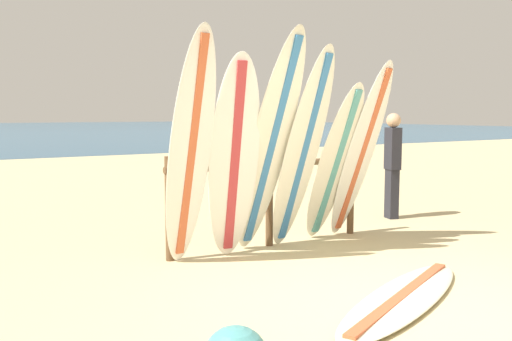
{
  "coord_description": "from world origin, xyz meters",
  "views": [
    {
      "loc": [
        -3.36,
        -2.93,
        1.6
      ],
      "look_at": [
        0.34,
        2.92,
        0.89
      ],
      "focal_mm": 39.32,
      "sensor_mm": 36.0,
      "label": 1
    }
  ],
  "objects_px": {
    "surfboard_leaning_far_left": "(190,149)",
    "surfboard_leaning_center_left": "(270,144)",
    "surfboard_leaning_right": "(361,152)",
    "surfboard_lying_on_sand": "(403,297)",
    "surfboard_rack": "(269,186)",
    "beachgoer_standing": "(393,161)",
    "surfboard_leaning_center": "(303,150)",
    "surfboard_leaning_center_right": "(335,163)",
    "surfboard_leaning_left": "(234,159)"
  },
  "relations": [
    {
      "from": "surfboard_leaning_center_right",
      "to": "surfboard_lying_on_sand",
      "type": "height_order",
      "value": "surfboard_leaning_center_right"
    },
    {
      "from": "surfboard_leaning_center",
      "to": "beachgoer_standing",
      "type": "height_order",
      "value": "surfboard_leaning_center"
    },
    {
      "from": "surfboard_leaning_far_left",
      "to": "surfboard_leaning_center_right",
      "type": "height_order",
      "value": "surfboard_leaning_far_left"
    },
    {
      "from": "surfboard_lying_on_sand",
      "to": "surfboard_leaning_center",
      "type": "bearing_deg",
      "value": 79.6
    },
    {
      "from": "surfboard_leaning_right",
      "to": "surfboard_leaning_center_left",
      "type": "bearing_deg",
      "value": -176.98
    },
    {
      "from": "surfboard_leaning_left",
      "to": "surfboard_leaning_center",
      "type": "relative_size",
      "value": 0.94
    },
    {
      "from": "surfboard_rack",
      "to": "surfboard_leaning_center",
      "type": "height_order",
      "value": "surfboard_leaning_center"
    },
    {
      "from": "surfboard_leaning_far_left",
      "to": "surfboard_lying_on_sand",
      "type": "xyz_separation_m",
      "value": [
        1.07,
        -1.92,
        -1.2
      ]
    },
    {
      "from": "surfboard_lying_on_sand",
      "to": "beachgoer_standing",
      "type": "height_order",
      "value": "beachgoer_standing"
    },
    {
      "from": "surfboard_rack",
      "to": "surfboard_leaning_left",
      "type": "distance_m",
      "value": 0.9
    },
    {
      "from": "surfboard_leaning_center",
      "to": "surfboard_lying_on_sand",
      "type": "bearing_deg",
      "value": -100.4
    },
    {
      "from": "surfboard_rack",
      "to": "beachgoer_standing",
      "type": "xyz_separation_m",
      "value": [
        2.57,
        0.48,
        0.15
      ]
    },
    {
      "from": "surfboard_leaning_right",
      "to": "beachgoer_standing",
      "type": "distance_m",
      "value": 1.66
    },
    {
      "from": "surfboard_leaning_left",
      "to": "surfboard_leaning_center",
      "type": "height_order",
      "value": "surfboard_leaning_center"
    },
    {
      "from": "surfboard_leaning_center_right",
      "to": "beachgoer_standing",
      "type": "height_order",
      "value": "surfboard_leaning_center_right"
    },
    {
      "from": "beachgoer_standing",
      "to": "surfboard_leaning_left",
      "type": "bearing_deg",
      "value": -165.12
    },
    {
      "from": "surfboard_leaning_center",
      "to": "surfboard_lying_on_sand",
      "type": "height_order",
      "value": "surfboard_leaning_center"
    },
    {
      "from": "surfboard_leaning_far_left",
      "to": "surfboard_leaning_center",
      "type": "xyz_separation_m",
      "value": [
        1.41,
        -0.02,
        -0.06
      ]
    },
    {
      "from": "surfboard_leaning_center_left",
      "to": "beachgoer_standing",
      "type": "height_order",
      "value": "surfboard_leaning_center_left"
    },
    {
      "from": "surfboard_rack",
      "to": "surfboard_leaning_center",
      "type": "xyz_separation_m",
      "value": [
        0.19,
        -0.4,
        0.45
      ]
    },
    {
      "from": "surfboard_leaning_left",
      "to": "surfboard_leaning_right",
      "type": "xyz_separation_m",
      "value": [
        1.86,
        0.04,
        0.0
      ]
    },
    {
      "from": "surfboard_leaning_center_right",
      "to": "surfboard_leaning_center_left",
      "type": "bearing_deg",
      "value": -172.62
    },
    {
      "from": "surfboard_lying_on_sand",
      "to": "surfboard_rack",
      "type": "bearing_deg",
      "value": 86.08
    },
    {
      "from": "surfboard_leaning_far_left",
      "to": "surfboard_lying_on_sand",
      "type": "bearing_deg",
      "value": -60.94
    },
    {
      "from": "surfboard_rack",
      "to": "surfboard_lying_on_sand",
      "type": "xyz_separation_m",
      "value": [
        -0.16,
        -2.3,
        -0.7
      ]
    },
    {
      "from": "surfboard_leaning_center_left",
      "to": "surfboard_lying_on_sand",
      "type": "xyz_separation_m",
      "value": [
        0.12,
        -1.88,
        -1.22
      ]
    },
    {
      "from": "surfboard_rack",
      "to": "surfboard_lying_on_sand",
      "type": "distance_m",
      "value": 2.41
    },
    {
      "from": "surfboard_leaning_far_left",
      "to": "surfboard_leaning_center_right",
      "type": "relative_size",
      "value": 1.26
    },
    {
      "from": "surfboard_leaning_center_left",
      "to": "surfboard_leaning_far_left",
      "type": "bearing_deg",
      "value": 177.76
    },
    {
      "from": "surfboard_lying_on_sand",
      "to": "surfboard_leaning_right",
      "type": "bearing_deg",
      "value": 56.35
    },
    {
      "from": "surfboard_leaning_right",
      "to": "beachgoer_standing",
      "type": "height_order",
      "value": "surfboard_leaning_right"
    },
    {
      "from": "surfboard_leaning_left",
      "to": "surfboard_leaning_far_left",
      "type": "bearing_deg",
      "value": 179.19
    },
    {
      "from": "surfboard_lying_on_sand",
      "to": "surfboard_leaning_far_left",
      "type": "bearing_deg",
      "value": 119.06
    },
    {
      "from": "surfboard_lying_on_sand",
      "to": "beachgoer_standing",
      "type": "xyz_separation_m",
      "value": [
        2.72,
        2.78,
        0.85
      ]
    },
    {
      "from": "surfboard_leaning_left",
      "to": "beachgoer_standing",
      "type": "bearing_deg",
      "value": 14.88
    },
    {
      "from": "surfboard_rack",
      "to": "surfboard_leaning_far_left",
      "type": "height_order",
      "value": "surfboard_leaning_far_left"
    },
    {
      "from": "surfboard_rack",
      "to": "surfboard_leaning_right",
      "type": "distance_m",
      "value": 1.26
    },
    {
      "from": "surfboard_leaning_center",
      "to": "surfboard_lying_on_sand",
      "type": "xyz_separation_m",
      "value": [
        -0.35,
        -1.9,
        -1.15
      ]
    },
    {
      "from": "surfboard_rack",
      "to": "surfboard_leaning_center_left",
      "type": "height_order",
      "value": "surfboard_leaning_center_left"
    },
    {
      "from": "surfboard_leaning_right",
      "to": "surfboard_leaning_center",
      "type": "bearing_deg",
      "value": -176.56
    },
    {
      "from": "surfboard_leaning_center_right",
      "to": "surfboard_leaning_center",
      "type": "bearing_deg",
      "value": -168.51
    },
    {
      "from": "surfboard_leaning_right",
      "to": "surfboard_lying_on_sand",
      "type": "relative_size",
      "value": 0.92
    },
    {
      "from": "surfboard_leaning_center",
      "to": "surfboard_leaning_right",
      "type": "distance_m",
      "value": 0.96
    },
    {
      "from": "surfboard_leaning_left",
      "to": "surfboard_leaning_center",
      "type": "bearing_deg",
      "value": -0.79
    },
    {
      "from": "surfboard_leaning_center_right",
      "to": "surfboard_leaning_right",
      "type": "height_order",
      "value": "surfboard_leaning_right"
    },
    {
      "from": "surfboard_leaning_far_left",
      "to": "surfboard_lying_on_sand",
      "type": "distance_m",
      "value": 2.5
    },
    {
      "from": "surfboard_rack",
      "to": "surfboard_leaning_right",
      "type": "height_order",
      "value": "surfboard_leaning_right"
    },
    {
      "from": "surfboard_rack",
      "to": "surfboard_leaning_center_right",
      "type": "xyz_separation_m",
      "value": [
        0.77,
        -0.29,
        0.25
      ]
    },
    {
      "from": "surfboard_leaning_far_left",
      "to": "surfboard_leaning_center_left",
      "type": "distance_m",
      "value": 0.95
    },
    {
      "from": "surfboard_leaning_center_left",
      "to": "surfboard_leaning_left",
      "type": "bearing_deg",
      "value": 176.12
    }
  ]
}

